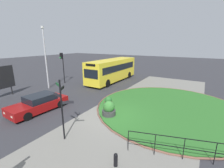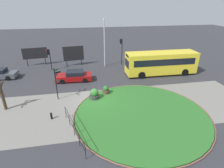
{
  "view_description": "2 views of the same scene",
  "coord_description": "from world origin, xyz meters",
  "px_view_note": "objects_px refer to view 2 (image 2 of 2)",
  "views": [
    {
      "loc": [
        -9.28,
        -5.6,
        5.39
      ],
      "look_at": [
        2.76,
        1.66,
        1.7
      ],
      "focal_mm": 24.7,
      "sensor_mm": 36.0,
      "label": 1
    },
    {
      "loc": [
        -1.31,
        -16.7,
        9.49
      ],
      "look_at": [
        2.07,
        1.79,
        0.87
      ],
      "focal_mm": 28.75,
      "sensor_mm": 36.0,
      "label": 2
    }
  ],
  "objects_px": {
    "billboard_left": "(35,54)",
    "street_tree_bare": "(1,95)",
    "car_near_lane": "(74,76)",
    "billboard_right": "(73,54)",
    "bollard_foreground": "(51,116)",
    "lamppost_tall": "(104,42)",
    "traffic_light_near": "(121,46)",
    "bus_yellow": "(161,63)",
    "traffic_light_far": "(49,55)",
    "planter_near_signpost": "(94,95)",
    "planter_kerbside": "(106,90)",
    "signpost_directional": "(56,81)"
  },
  "relations": [
    {
      "from": "lamppost_tall",
      "to": "street_tree_bare",
      "type": "height_order",
      "value": "lamppost_tall"
    },
    {
      "from": "signpost_directional",
      "to": "car_near_lane",
      "type": "bearing_deg",
      "value": 71.03
    },
    {
      "from": "lamppost_tall",
      "to": "planter_kerbside",
      "type": "height_order",
      "value": "lamppost_tall"
    },
    {
      "from": "billboard_right",
      "to": "planter_kerbside",
      "type": "bearing_deg",
      "value": -79.66
    },
    {
      "from": "bus_yellow",
      "to": "traffic_light_near",
      "type": "xyz_separation_m",
      "value": [
        -4.57,
        5.27,
        1.35
      ]
    },
    {
      "from": "street_tree_bare",
      "to": "traffic_light_near",
      "type": "bearing_deg",
      "value": 39.12
    },
    {
      "from": "bus_yellow",
      "to": "signpost_directional",
      "type": "bearing_deg",
      "value": 20.44
    },
    {
      "from": "bollard_foreground",
      "to": "lamppost_tall",
      "type": "bearing_deg",
      "value": 63.51
    },
    {
      "from": "traffic_light_near",
      "to": "traffic_light_far",
      "type": "distance_m",
      "value": 11.18
    },
    {
      "from": "bus_yellow",
      "to": "planter_kerbside",
      "type": "relative_size",
      "value": 9.94
    },
    {
      "from": "traffic_light_near",
      "to": "bus_yellow",
      "type": "bearing_deg",
      "value": 147.06
    },
    {
      "from": "lamppost_tall",
      "to": "billboard_left",
      "type": "bearing_deg",
      "value": 168.05
    },
    {
      "from": "traffic_light_far",
      "to": "planter_near_signpost",
      "type": "relative_size",
      "value": 2.69
    },
    {
      "from": "signpost_directional",
      "to": "bollard_foreground",
      "type": "bearing_deg",
      "value": -95.01
    },
    {
      "from": "traffic_light_far",
      "to": "billboard_right",
      "type": "bearing_deg",
      "value": -169.32
    },
    {
      "from": "bus_yellow",
      "to": "traffic_light_far",
      "type": "relative_size",
      "value": 3.08
    },
    {
      "from": "traffic_light_far",
      "to": "lamppost_tall",
      "type": "bearing_deg",
      "value": 170.02
    },
    {
      "from": "signpost_directional",
      "to": "planter_kerbside",
      "type": "bearing_deg",
      "value": 2.49
    },
    {
      "from": "lamppost_tall",
      "to": "street_tree_bare",
      "type": "xyz_separation_m",
      "value": [
        -11.35,
        -11.12,
        -2.33
      ]
    },
    {
      "from": "signpost_directional",
      "to": "car_near_lane",
      "type": "relative_size",
      "value": 0.76
    },
    {
      "from": "signpost_directional",
      "to": "car_near_lane",
      "type": "height_order",
      "value": "signpost_directional"
    },
    {
      "from": "traffic_light_near",
      "to": "billboard_right",
      "type": "xyz_separation_m",
      "value": [
        -7.6,
        0.77,
        -1.08
      ]
    },
    {
      "from": "bollard_foreground",
      "to": "planter_kerbside",
      "type": "bearing_deg",
      "value": 35.25
    },
    {
      "from": "bollard_foreground",
      "to": "car_near_lane",
      "type": "relative_size",
      "value": 0.14
    },
    {
      "from": "street_tree_bare",
      "to": "billboard_left",
      "type": "bearing_deg",
      "value": 88.19
    },
    {
      "from": "bus_yellow",
      "to": "car_near_lane",
      "type": "bearing_deg",
      "value": 1.64
    },
    {
      "from": "billboard_left",
      "to": "planter_near_signpost",
      "type": "height_order",
      "value": "billboard_left"
    },
    {
      "from": "lamppost_tall",
      "to": "signpost_directional",
      "type": "bearing_deg",
      "value": -122.98
    },
    {
      "from": "billboard_right",
      "to": "planter_near_signpost",
      "type": "xyz_separation_m",
      "value": [
        2.2,
        -11.71,
        -1.44
      ]
    },
    {
      "from": "car_near_lane",
      "to": "lamppost_tall",
      "type": "xyz_separation_m",
      "value": [
        4.8,
        5.17,
        3.32
      ]
    },
    {
      "from": "bus_yellow",
      "to": "car_near_lane",
      "type": "relative_size",
      "value": 2.12
    },
    {
      "from": "bus_yellow",
      "to": "lamppost_tall",
      "type": "distance_m",
      "value": 9.1
    },
    {
      "from": "traffic_light_near",
      "to": "lamppost_tall",
      "type": "relative_size",
      "value": 0.57
    },
    {
      "from": "billboard_left",
      "to": "billboard_right",
      "type": "distance_m",
      "value": 6.18
    },
    {
      "from": "planter_kerbside",
      "to": "car_near_lane",
      "type": "bearing_deg",
      "value": 127.86
    },
    {
      "from": "lamppost_tall",
      "to": "planter_near_signpost",
      "type": "distance_m",
      "value": 11.46
    },
    {
      "from": "car_near_lane",
      "to": "billboard_right",
      "type": "relative_size",
      "value": 1.46
    },
    {
      "from": "traffic_light_near",
      "to": "traffic_light_far",
      "type": "height_order",
      "value": "traffic_light_near"
    },
    {
      "from": "bus_yellow",
      "to": "billboard_right",
      "type": "relative_size",
      "value": 3.09
    },
    {
      "from": "billboard_left",
      "to": "street_tree_bare",
      "type": "relative_size",
      "value": 1.25
    },
    {
      "from": "billboard_right",
      "to": "street_tree_bare",
      "type": "height_order",
      "value": "billboard_right"
    },
    {
      "from": "car_near_lane",
      "to": "planter_kerbside",
      "type": "xyz_separation_m",
      "value": [
        3.51,
        -4.52,
        -0.18
      ]
    },
    {
      "from": "bollard_foreground",
      "to": "street_tree_bare",
      "type": "height_order",
      "value": "street_tree_bare"
    },
    {
      "from": "bus_yellow",
      "to": "planter_near_signpost",
      "type": "distance_m",
      "value": 11.52
    },
    {
      "from": "car_near_lane",
      "to": "planter_kerbside",
      "type": "distance_m",
      "value": 5.72
    },
    {
      "from": "billboard_right",
      "to": "street_tree_bare",
      "type": "bearing_deg",
      "value": -125.9
    },
    {
      "from": "traffic_light_near",
      "to": "traffic_light_far",
      "type": "xyz_separation_m",
      "value": [
        -11.13,
        -0.78,
        -0.68
      ]
    },
    {
      "from": "traffic_light_far",
      "to": "billboard_right",
      "type": "xyz_separation_m",
      "value": [
        3.53,
        1.55,
        -0.4
      ]
    },
    {
      "from": "bollard_foreground",
      "to": "planter_kerbside",
      "type": "distance_m",
      "value": 6.68
    },
    {
      "from": "signpost_directional",
      "to": "street_tree_bare",
      "type": "height_order",
      "value": "signpost_directional"
    }
  ]
}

